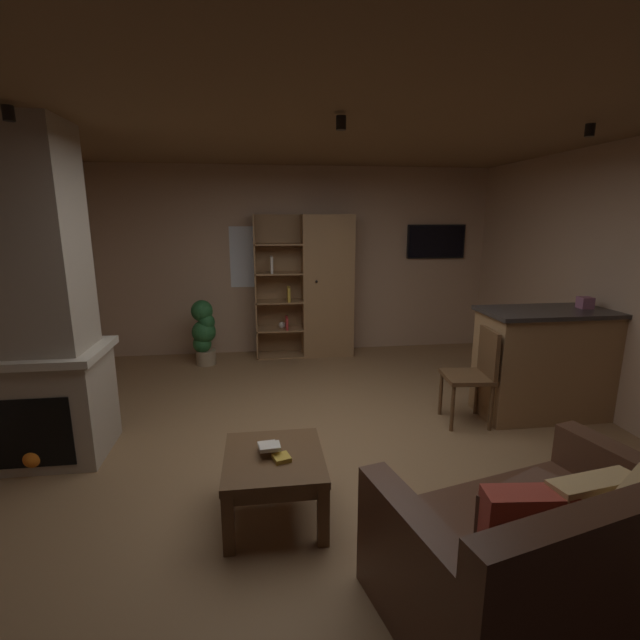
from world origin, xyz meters
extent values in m
cube|color=olive|center=(0.00, 0.00, -0.01)|extent=(5.63, 6.06, 0.02)
cube|color=tan|center=(0.00, 3.06, 1.31)|extent=(5.75, 0.06, 2.63)
cube|color=brown|center=(0.00, 0.00, 2.64)|extent=(5.63, 6.06, 0.02)
cube|color=white|center=(-0.55, 3.02, 1.39)|extent=(0.75, 0.01, 0.85)
cube|color=tan|center=(-2.26, 0.27, 0.43)|extent=(0.91, 0.67, 0.85)
cube|color=tan|center=(-2.26, 0.27, 1.74)|extent=(0.77, 0.57, 1.78)
cube|color=beige|center=(-2.26, 0.27, 0.88)|extent=(0.99, 0.75, 0.06)
cube|color=black|center=(-2.26, -0.04, 0.36)|extent=(0.63, 0.08, 0.55)
sphere|color=orange|center=(-2.26, -0.05, 0.14)|extent=(0.14, 0.14, 0.14)
cube|color=#997047|center=(0.42, 2.78, 0.99)|extent=(0.71, 0.38, 1.97)
cube|color=#997047|center=(-0.26, 2.96, 0.99)|extent=(0.65, 0.02, 1.97)
cube|color=#997047|center=(-0.58, 2.78, 0.99)|extent=(0.02, 0.38, 1.97)
sphere|color=black|center=(0.24, 2.57, 1.08)|extent=(0.04, 0.04, 0.04)
cube|color=#997047|center=(-0.26, 2.78, 0.01)|extent=(0.65, 0.38, 0.02)
cube|color=#997047|center=(-0.26, 2.78, 0.39)|extent=(0.65, 0.38, 0.02)
cube|color=#997047|center=(-0.26, 2.78, 0.79)|extent=(0.65, 0.38, 0.02)
cube|color=#997047|center=(-0.26, 2.78, 1.18)|extent=(0.65, 0.38, 0.02)
cube|color=#997047|center=(-0.26, 2.78, 1.58)|extent=(0.65, 0.38, 0.02)
cube|color=beige|center=(-0.35, 2.72, 1.30)|extent=(0.03, 0.23, 0.22)
cube|color=gold|center=(-0.13, 2.72, 0.90)|extent=(0.04, 0.23, 0.20)
cube|color=#B22D2D|center=(-0.16, 2.72, 0.49)|extent=(0.03, 0.23, 0.17)
sphere|color=beige|center=(-0.22, 2.78, 0.44)|extent=(0.10, 0.10, 0.10)
cube|color=#997047|center=(2.36, 0.46, 0.51)|extent=(1.49, 0.58, 1.03)
cube|color=#2D2826|center=(2.36, 0.46, 1.05)|extent=(1.55, 0.64, 0.04)
cube|color=#995972|center=(2.60, 0.49, 1.12)|extent=(0.13, 0.13, 0.11)
cube|color=#4C2D1E|center=(0.81, -1.64, 0.21)|extent=(1.69, 1.26, 0.42)
cube|color=#4C2D1E|center=(0.90, -2.02, 0.63)|extent=(1.50, 0.49, 0.42)
cube|color=#4C2D1E|center=(1.47, -1.48, 0.34)|extent=(0.36, 0.94, 0.67)
cube|color=#4C2D1E|center=(0.15, -1.80, 0.34)|extent=(0.36, 0.94, 0.67)
cube|color=#AD3D2D|center=(0.66, -1.76, 0.53)|extent=(0.42, 0.19, 0.39)
cube|color=brown|center=(1.11, -1.83, 0.53)|extent=(0.46, 0.20, 0.31)
cube|color=tan|center=(1.00, -1.75, 0.57)|extent=(0.47, 0.23, 0.37)
cube|color=brown|center=(0.70, -1.64, 0.52)|extent=(0.49, 0.33, 0.31)
cube|color=tan|center=(1.15, -1.82, 0.55)|extent=(0.46, 0.38, 0.43)
cube|color=brown|center=(-0.46, -0.78, 0.41)|extent=(0.64, 0.70, 0.05)
cube|color=brown|center=(-0.46, -0.78, 0.35)|extent=(0.57, 0.63, 0.08)
cube|color=brown|center=(-0.73, -1.08, 0.19)|extent=(0.07, 0.07, 0.39)
cube|color=brown|center=(-0.18, -1.08, 0.19)|extent=(0.07, 0.07, 0.39)
cube|color=brown|center=(-0.73, -0.47, 0.19)|extent=(0.07, 0.07, 0.39)
cube|color=brown|center=(-0.18, -0.47, 0.19)|extent=(0.07, 0.07, 0.39)
cube|color=gold|center=(-0.41, -0.84, 0.45)|extent=(0.13, 0.13, 0.03)
cube|color=beige|center=(-0.50, -0.71, 0.48)|extent=(0.13, 0.11, 0.02)
cube|color=beige|center=(-0.48, -0.78, 0.50)|extent=(0.14, 0.12, 0.03)
cube|color=brown|center=(1.40, 0.39, 0.46)|extent=(0.46, 0.46, 0.04)
cube|color=brown|center=(1.59, 0.37, 0.70)|extent=(0.08, 0.40, 0.44)
cylinder|color=brown|center=(1.24, 0.58, 0.23)|extent=(0.04, 0.04, 0.46)
cylinder|color=brown|center=(1.20, 0.23, 0.23)|extent=(0.04, 0.04, 0.46)
cylinder|color=brown|center=(1.59, 0.55, 0.23)|extent=(0.04, 0.04, 0.46)
cylinder|color=brown|center=(1.56, 0.19, 0.23)|extent=(0.04, 0.04, 0.46)
cylinder|color=#9E896B|center=(-1.26, 2.51, 0.10)|extent=(0.26, 0.26, 0.19)
sphere|color=#235B2D|center=(-1.30, 2.50, 0.29)|extent=(0.24, 0.24, 0.24)
sphere|color=#235B2D|center=(-1.27, 2.50, 0.45)|extent=(0.31, 0.31, 0.31)
sphere|color=#235B2D|center=(-1.23, 2.49, 0.59)|extent=(0.22, 0.22, 0.22)
sphere|color=#235B2D|center=(-1.28, 2.52, 0.73)|extent=(0.28, 0.28, 0.28)
cube|color=black|center=(2.07, 3.00, 1.58)|extent=(0.87, 0.05, 0.49)
cube|color=black|center=(2.07, 2.97, 1.58)|extent=(0.83, 0.01, 0.45)
cylinder|color=black|center=(-2.02, -0.19, 2.56)|extent=(0.07, 0.07, 0.09)
cylinder|color=black|center=(0.07, -0.18, 2.56)|extent=(0.07, 0.07, 0.09)
cylinder|color=black|center=(1.93, -0.17, 2.56)|extent=(0.07, 0.07, 0.09)
camera|label=1|loc=(-0.51, -3.41, 1.93)|focal=25.25mm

